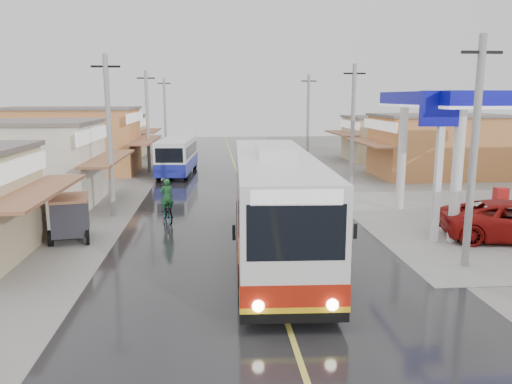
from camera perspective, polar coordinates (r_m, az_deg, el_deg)
ground at (r=17.44m, az=1.62°, el=-9.14°), size 120.00×120.00×0.00m
road at (r=31.90m, az=-1.46°, el=0.06°), size 12.00×90.00×0.02m
centre_line at (r=31.90m, az=-1.46°, el=0.09°), size 0.15×90.00×0.01m
shopfronts_left at (r=36.53m, az=-22.58°, el=0.59°), size 11.00×44.00×5.20m
shopfronts_right at (r=33.49m, az=25.45°, el=-0.50°), size 11.00×44.00×4.80m
utility_poles_left at (r=33.22m, az=-13.71°, el=0.17°), size 1.60×50.00×8.00m
utility_poles_right at (r=33.07m, az=10.73°, el=0.24°), size 1.60×36.00×8.00m
coach_bus at (r=18.77m, az=2.09°, el=-1.33°), size 3.49×13.43×4.16m
second_bus at (r=39.26m, az=-8.96°, el=4.16°), size 2.86×8.54×2.79m
cyclist at (r=24.49m, az=-10.08°, el=-1.75°), size 1.23×2.09×2.13m
tricycle_near at (r=22.39m, az=-20.48°, el=-2.49°), size 2.07×2.52×1.87m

